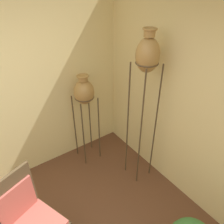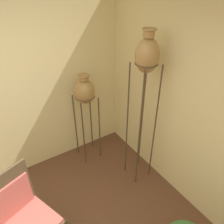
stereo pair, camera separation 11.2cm
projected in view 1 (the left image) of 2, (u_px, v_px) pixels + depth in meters
name	position (u px, v px, depth m)	size (l,w,h in m)	color
vase_stand_tall	(147.00, 61.00, 2.50)	(0.29, 0.29, 2.19)	#473823
vase_stand_medium	(84.00, 94.00, 3.16)	(0.30, 0.30, 1.49)	#473823
chair	(27.00, 217.00, 2.17)	(0.65, 0.66, 1.13)	#473823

